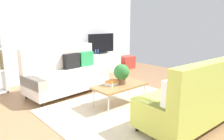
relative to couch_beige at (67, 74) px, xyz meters
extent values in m
plane|color=#936B47|center=(0.32, -1.43, -0.45)|extent=(7.68, 7.68, 0.00)
cube|color=silver|center=(0.32, 1.37, 1.00)|extent=(6.40, 0.12, 2.90)
cube|color=beige|center=(0.34, -1.62, -0.44)|extent=(2.90, 2.20, 0.01)
cube|color=beige|center=(-0.01, -0.07, -0.13)|extent=(1.96, 0.98, 0.44)
cube|color=beige|center=(-0.04, 0.25, 0.37)|extent=(1.91, 0.35, 0.56)
cube|color=beige|center=(0.84, -0.01, -0.02)|extent=(0.26, 0.85, 0.22)
cube|color=beige|center=(-0.86, -0.14, -0.02)|extent=(0.26, 0.85, 0.22)
cylinder|color=black|center=(0.88, -0.34, -0.40)|extent=(0.05, 0.05, 0.10)
cylinder|color=black|center=(-0.85, -0.48, -0.40)|extent=(0.05, 0.05, 0.10)
cylinder|color=black|center=(0.83, 0.33, -0.40)|extent=(0.05, 0.05, 0.10)
cylinder|color=black|center=(-0.91, 0.20, -0.40)|extent=(0.05, 0.05, 0.10)
cube|color=#288C4C|center=(0.65, 0.12, 0.27)|extent=(0.41, 0.17, 0.36)
cube|color=black|center=(0.20, 0.08, 0.27)|extent=(0.41, 0.17, 0.36)
cube|color=#C1CC51|center=(0.69, -2.77, -0.13)|extent=(1.94, 0.94, 0.44)
cube|color=#C1CC51|center=(0.67, -3.09, 0.37)|extent=(1.91, 0.30, 0.56)
cube|color=#C1CC51|center=(-0.16, -2.73, -0.02)|extent=(0.24, 0.85, 0.22)
cube|color=#C1CC51|center=(1.54, -2.82, -0.02)|extent=(0.24, 0.85, 0.22)
cylinder|color=black|center=(-0.16, -2.39, -0.40)|extent=(0.05, 0.05, 0.10)
cylinder|color=black|center=(1.57, -2.48, -0.40)|extent=(0.05, 0.05, 0.10)
cube|color=white|center=(0.01, -2.88, 0.27)|extent=(0.41, 0.16, 0.36)
cube|color=black|center=(0.46, -2.90, 0.27)|extent=(0.41, 0.16, 0.36)
cube|color=#9E7042|center=(0.39, -1.42, -0.05)|extent=(1.10, 0.56, 0.04)
cylinder|color=silver|center=(-0.11, -1.19, -0.26)|extent=(0.02, 0.02, 0.38)
cylinder|color=silver|center=(0.89, -1.19, -0.26)|extent=(0.02, 0.02, 0.38)
cylinder|color=silver|center=(-0.11, -1.65, -0.26)|extent=(0.02, 0.02, 0.38)
cylinder|color=silver|center=(0.89, -1.65, -0.26)|extent=(0.02, 0.02, 0.38)
cube|color=silver|center=(1.88, 1.03, -0.13)|extent=(1.40, 0.44, 0.64)
cube|color=black|center=(1.88, 1.01, 0.21)|extent=(0.36, 0.20, 0.04)
cube|color=black|center=(1.88, 1.01, 0.53)|extent=(1.00, 0.05, 0.60)
cube|color=white|center=(-1.09, 1.05, 0.60)|extent=(0.04, 0.36, 2.10)
cube|color=#B2382D|center=(2.98, 0.93, -0.23)|extent=(0.52, 0.40, 0.44)
cylinder|color=brown|center=(0.45, -1.41, 0.04)|extent=(0.17, 0.17, 0.13)
sphere|color=#2D7233|center=(0.45, -1.41, 0.23)|extent=(0.32, 0.32, 0.32)
cube|color=silver|center=(0.27, -1.34, -0.01)|extent=(0.26, 0.21, 0.03)
cube|color=silver|center=(0.27, -1.34, 0.02)|extent=(0.27, 0.22, 0.03)
cube|color=orange|center=(0.27, -1.34, 0.05)|extent=(0.26, 0.21, 0.04)
cylinder|color=silver|center=(1.30, 1.08, 0.26)|extent=(0.10, 0.10, 0.14)
cylinder|color=#33B29E|center=(1.46, 1.08, 0.27)|extent=(0.10, 0.10, 0.15)
cylinder|color=#3359B2|center=(1.62, 0.99, 0.27)|extent=(0.05, 0.05, 0.15)
cylinder|color=#3359B2|center=(1.71, 0.99, 0.27)|extent=(0.05, 0.05, 0.15)
camera|label=1|loc=(-2.43, -4.36, 1.20)|focal=34.04mm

